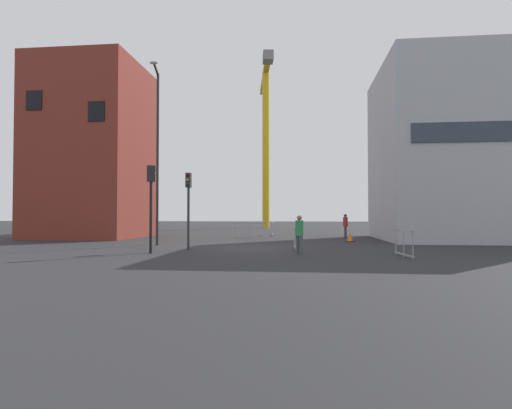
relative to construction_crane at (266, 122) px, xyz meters
name	(u,v)px	position (x,y,z in m)	size (l,w,h in m)	color
ground	(249,248)	(1.88, -31.98, -13.69)	(160.00, 160.00, 0.00)	#28282B
brick_building	(93,151)	(-10.79, -23.66, -7.34)	(7.18, 7.46, 12.70)	maroon
office_block	(455,153)	(14.70, -23.93, -7.92)	(9.81, 9.92, 11.55)	#A8AAB2
construction_crane	(266,122)	(0.00, 0.00, 0.00)	(3.05, 14.83, 20.79)	gold
streetlamp_tall	(157,144)	(-3.33, -30.81, -8.18)	(0.74, 2.08, 9.50)	#232326
traffic_light_near	(151,194)	(-1.98, -35.24, -11.13)	(0.36, 0.38, 3.80)	black
traffic_light_verge	(188,198)	(-0.87, -33.31, -11.21)	(0.24, 0.37, 3.66)	#2D2D30
pedestrian_walking	(345,224)	(7.65, -22.31, -12.69)	(0.34, 0.34, 1.72)	#4C4C51
pedestrian_waiting	(299,232)	(4.39, -34.77, -12.74)	(0.34, 0.34, 1.64)	#4C4C51
safety_barrier_left_run	(295,238)	(4.18, -32.49, -13.13)	(0.18, 2.21, 1.08)	gray
safety_barrier_rear	(250,230)	(0.86, -23.42, -13.13)	(2.42, 0.14, 1.08)	gray
safety_barrier_mid_span	(404,243)	(8.48, -35.66, -13.13)	(0.29, 2.06, 1.08)	gray
safety_barrier_right_run	(273,228)	(2.18, -19.24, -13.13)	(0.10, 2.26, 1.08)	#9EA0A5
traffic_cone_striped	(350,237)	(7.53, -26.22, -13.43)	(0.57, 0.57, 0.57)	black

